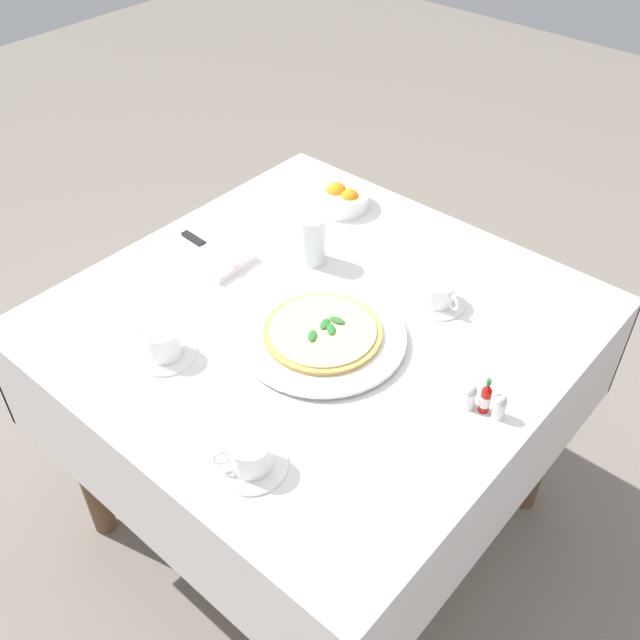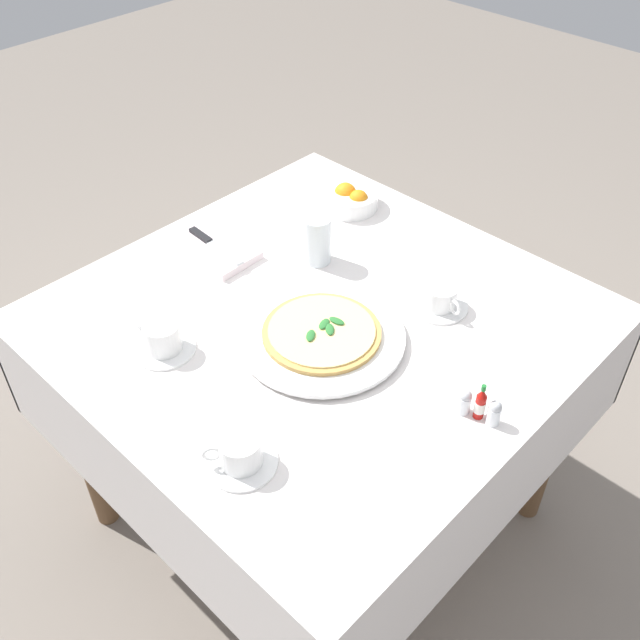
{
  "view_description": "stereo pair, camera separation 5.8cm",
  "coord_description": "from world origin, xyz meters",
  "px_view_note": "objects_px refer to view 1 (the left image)",
  "views": [
    {
      "loc": [
        0.79,
        -0.91,
        1.79
      ],
      "look_at": [
        0.03,
        -0.03,
        0.78
      ],
      "focal_mm": 40.5,
      "sensor_mm": 36.0,
      "label": 1
    },
    {
      "loc": [
        0.84,
        -0.87,
        1.79
      ],
      "look_at": [
        0.03,
        -0.03,
        0.78
      ],
      "focal_mm": 40.5,
      "sensor_mm": 36.0,
      "label": 2
    }
  ],
  "objects_px": {
    "pizza_plate": "(323,337)",
    "napkin_folded": "(207,252)",
    "citrus_bowl": "(341,198)",
    "coffee_cup_near_right": "(250,456)",
    "dinner_knife": "(207,247)",
    "coffee_cup_left_edge": "(438,294)",
    "water_glass_far_left": "(312,242)",
    "salt_shaker": "(501,406)",
    "pizza": "(323,332)",
    "pepper_shaker": "(469,397)",
    "coffee_cup_back_corner": "(163,344)",
    "hot_sauce_bottle": "(486,398)"
  },
  "relations": [
    {
      "from": "napkin_folded",
      "to": "pepper_shaker",
      "type": "relative_size",
      "value": 3.96
    },
    {
      "from": "water_glass_far_left",
      "to": "salt_shaker",
      "type": "relative_size",
      "value": 2.12
    },
    {
      "from": "napkin_folded",
      "to": "pepper_shaker",
      "type": "distance_m",
      "value": 0.74
    },
    {
      "from": "pizza_plate",
      "to": "napkin_folded",
      "type": "xyz_separation_m",
      "value": [
        -0.41,
        0.05,
        -0.0
      ]
    },
    {
      "from": "napkin_folded",
      "to": "dinner_knife",
      "type": "bearing_deg",
      "value": -4.05
    },
    {
      "from": "pizza",
      "to": "dinner_knife",
      "type": "distance_m",
      "value": 0.41
    },
    {
      "from": "pizza_plate",
      "to": "salt_shaker",
      "type": "distance_m",
      "value": 0.39
    },
    {
      "from": "pepper_shaker",
      "to": "napkin_folded",
      "type": "bearing_deg",
      "value": 179.58
    },
    {
      "from": "citrus_bowl",
      "to": "salt_shaker",
      "type": "relative_size",
      "value": 2.67
    },
    {
      "from": "coffee_cup_back_corner",
      "to": "citrus_bowl",
      "type": "relative_size",
      "value": 0.88
    },
    {
      "from": "coffee_cup_left_edge",
      "to": "napkin_folded",
      "type": "height_order",
      "value": "coffee_cup_left_edge"
    },
    {
      "from": "salt_shaker",
      "to": "coffee_cup_near_right",
      "type": "bearing_deg",
      "value": -124.19
    },
    {
      "from": "pizza",
      "to": "coffee_cup_back_corner",
      "type": "relative_size",
      "value": 1.91
    },
    {
      "from": "pizza",
      "to": "coffee_cup_near_right",
      "type": "height_order",
      "value": "coffee_cup_near_right"
    },
    {
      "from": "pizza_plate",
      "to": "coffee_cup_near_right",
      "type": "bearing_deg",
      "value": -70.11
    },
    {
      "from": "pizza_plate",
      "to": "salt_shaker",
      "type": "xyz_separation_m",
      "value": [
        0.39,
        0.06,
        0.01
      ]
    },
    {
      "from": "coffee_cup_near_right",
      "to": "salt_shaker",
      "type": "height_order",
      "value": "coffee_cup_near_right"
    },
    {
      "from": "pepper_shaker",
      "to": "pizza",
      "type": "bearing_deg",
      "value": -172.79
    },
    {
      "from": "water_glass_far_left",
      "to": "pepper_shaker",
      "type": "relative_size",
      "value": 2.12
    },
    {
      "from": "coffee_cup_near_right",
      "to": "pizza",
      "type": "bearing_deg",
      "value": 109.88
    },
    {
      "from": "coffee_cup_back_corner",
      "to": "salt_shaker",
      "type": "distance_m",
      "value": 0.68
    },
    {
      "from": "pizza_plate",
      "to": "water_glass_far_left",
      "type": "height_order",
      "value": "water_glass_far_left"
    },
    {
      "from": "pizza",
      "to": "salt_shaker",
      "type": "relative_size",
      "value": 4.45
    },
    {
      "from": "pepper_shaker",
      "to": "pizza_plate",
      "type": "bearing_deg",
      "value": -172.77
    },
    {
      "from": "napkin_folded",
      "to": "citrus_bowl",
      "type": "bearing_deg",
      "value": 73.62
    },
    {
      "from": "coffee_cup_left_edge",
      "to": "pizza",
      "type": "bearing_deg",
      "value": -113.31
    },
    {
      "from": "pizza",
      "to": "coffee_cup_left_edge",
      "type": "bearing_deg",
      "value": 66.69
    },
    {
      "from": "pizza_plate",
      "to": "pepper_shaker",
      "type": "xyz_separation_m",
      "value": [
        0.33,
        0.04,
        0.01
      ]
    },
    {
      "from": "pizza_plate",
      "to": "pizza",
      "type": "distance_m",
      "value": 0.01
    },
    {
      "from": "coffee_cup_back_corner",
      "to": "napkin_folded",
      "type": "bearing_deg",
      "value": 123.72
    },
    {
      "from": "pizza_plate",
      "to": "coffee_cup_left_edge",
      "type": "xyz_separation_m",
      "value": [
        0.11,
        0.26,
        0.01
      ]
    },
    {
      "from": "coffee_cup_back_corner",
      "to": "water_glass_far_left",
      "type": "bearing_deg",
      "value": 88.61
    },
    {
      "from": "pizza_plate",
      "to": "coffee_cup_back_corner",
      "type": "height_order",
      "value": "coffee_cup_back_corner"
    },
    {
      "from": "pizza",
      "to": "pepper_shaker",
      "type": "distance_m",
      "value": 0.33
    },
    {
      "from": "coffee_cup_near_right",
      "to": "napkin_folded",
      "type": "height_order",
      "value": "coffee_cup_near_right"
    },
    {
      "from": "napkin_folded",
      "to": "salt_shaker",
      "type": "relative_size",
      "value": 3.96
    },
    {
      "from": "pizza",
      "to": "pepper_shaker",
      "type": "height_order",
      "value": "pepper_shaker"
    },
    {
      "from": "pizza",
      "to": "water_glass_far_left",
      "type": "relative_size",
      "value": 2.1
    },
    {
      "from": "pizza_plate",
      "to": "hot_sauce_bottle",
      "type": "relative_size",
      "value": 4.25
    },
    {
      "from": "pizza",
      "to": "water_glass_far_left",
      "type": "bearing_deg",
      "value": 135.93
    },
    {
      "from": "dinner_knife",
      "to": "water_glass_far_left",
      "type": "bearing_deg",
      "value": 39.49
    },
    {
      "from": "coffee_cup_back_corner",
      "to": "pizza_plate",
      "type": "bearing_deg",
      "value": 48.78
    },
    {
      "from": "coffee_cup_left_edge",
      "to": "coffee_cup_near_right",
      "type": "relative_size",
      "value": 1.01
    },
    {
      "from": "coffee_cup_back_corner",
      "to": "water_glass_far_left",
      "type": "xyz_separation_m",
      "value": [
        0.01,
        0.45,
        0.02
      ]
    },
    {
      "from": "coffee_cup_near_right",
      "to": "dinner_knife",
      "type": "distance_m",
      "value": 0.65
    },
    {
      "from": "pizza",
      "to": "napkin_folded",
      "type": "relative_size",
      "value": 1.13
    },
    {
      "from": "pepper_shaker",
      "to": "coffee_cup_near_right",
      "type": "bearing_deg",
      "value": -119.5
    },
    {
      "from": "hot_sauce_bottle",
      "to": "coffee_cup_back_corner",
      "type": "bearing_deg",
      "value": -152.55
    },
    {
      "from": "napkin_folded",
      "to": "dinner_knife",
      "type": "relative_size",
      "value": 1.14
    },
    {
      "from": "coffee_cup_near_right",
      "to": "water_glass_far_left",
      "type": "distance_m",
      "value": 0.62
    }
  ]
}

